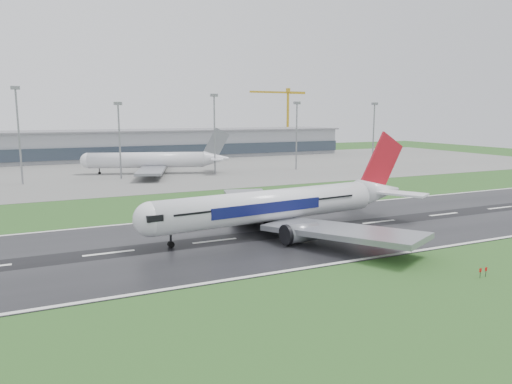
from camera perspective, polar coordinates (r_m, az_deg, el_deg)
name	(u,v)px	position (r m, az deg, el deg)	size (l,w,h in m)	color
ground	(303,231)	(102.31, 5.69, -4.65)	(520.00, 520.00, 0.00)	#234C1C
runway	(303,231)	(102.30, 5.69, -4.62)	(400.00, 45.00, 0.10)	black
apron	(163,169)	(217.93, -11.10, 2.68)	(400.00, 130.00, 0.08)	slate
terminal	(136,145)	(275.79, -14.10, 5.49)	(240.00, 36.00, 15.00)	gray
main_airliner	(288,185)	(100.57, 3.80, 0.85)	(66.01, 62.87, 19.49)	white
parked_airliner	(153,152)	(202.34, -12.21, 4.73)	(61.90, 57.63, 18.14)	silver
tower_crane	(288,120)	(324.62, 3.82, 8.64)	(41.93, 2.29, 41.62)	#BD921C
floodmast_1	(19,138)	(185.89, -26.45, 5.83)	(0.64, 0.64, 32.83)	gray
floodmast_2	(120,143)	(188.07, -15.98, 5.71)	(0.64, 0.64, 27.84)	gray
floodmast_3	(215,136)	(197.30, -4.97, 6.70)	(0.64, 0.64, 31.43)	gray
floodmast_4	(296,137)	(213.36, 4.86, 6.54)	(0.64, 0.64, 28.72)	gray
floodmast_5	(373,135)	(236.96, 13.85, 6.58)	(0.64, 0.64, 28.74)	gray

